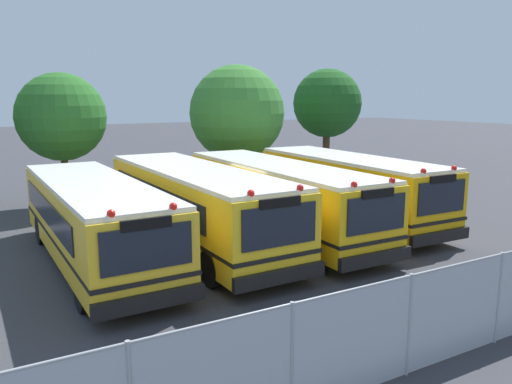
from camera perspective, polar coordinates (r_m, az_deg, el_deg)
ground_plane at (r=17.42m, az=-1.89°, el=-5.38°), size 160.00×160.00×0.00m
school_bus_0 at (r=15.38m, az=-17.82°, el=-2.84°), size 2.67×9.75×2.57m
school_bus_1 at (r=16.42m, az=-6.84°, el=-1.32°), size 2.76×10.19×2.71m
school_bus_2 at (r=17.75m, az=2.55°, el=-0.42°), size 2.56×10.19×2.67m
school_bus_3 at (r=19.83m, az=10.34°, el=0.64°), size 2.64×9.34×2.71m
tree_1 at (r=23.38m, az=-21.05°, el=7.78°), size 3.76×3.76×5.87m
tree_2 at (r=25.98m, az=-2.27°, el=8.91°), size 4.85×4.85×6.46m
tree_3 at (r=30.16m, az=8.00°, el=9.84°), size 3.98×3.98×6.47m
chainlink_fence at (r=10.23m, az=21.71°, el=-12.18°), size 17.06×0.07×1.86m
traffic_cone at (r=10.14m, az=11.64°, el=-15.98°), size 0.45×0.45×0.60m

